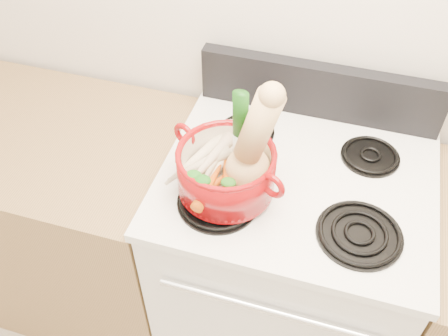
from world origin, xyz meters
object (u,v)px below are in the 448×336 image
(squash, at_px, (250,140))
(dutch_oven, at_px, (226,171))
(stove_body, at_px, (283,271))
(leek, at_px, (240,131))

(squash, bearing_deg, dutch_oven, 176.93)
(squash, bearing_deg, stove_body, 23.12)
(dutch_oven, distance_m, leek, 0.12)
(stove_body, height_order, leek, leek)
(stove_body, relative_size, squash, 3.02)
(dutch_oven, distance_m, squash, 0.13)
(stove_body, xyz_separation_m, dutch_oven, (-0.18, -0.11, 0.57))
(stove_body, height_order, dutch_oven, dutch_oven)
(leek, bearing_deg, dutch_oven, -104.43)
(dutch_oven, bearing_deg, leek, 93.24)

